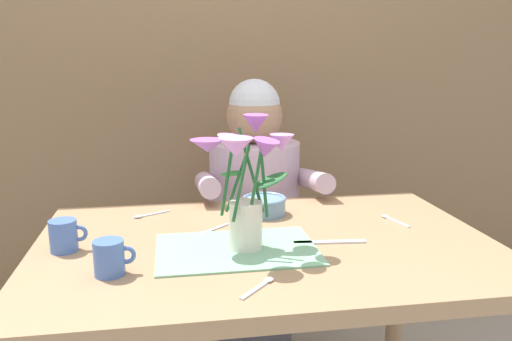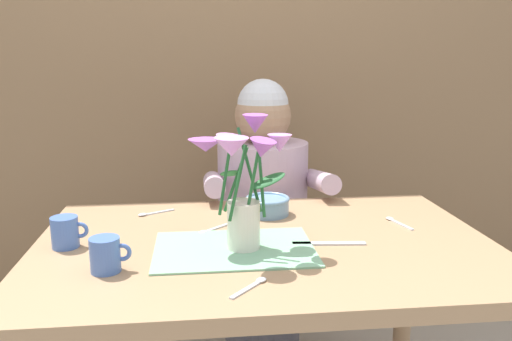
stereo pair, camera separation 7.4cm
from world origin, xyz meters
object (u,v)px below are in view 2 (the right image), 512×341
seated_person (263,228)px  dinner_knife (329,243)px  ceramic_bowl (268,205)px  ceramic_mug (66,232)px  tea_cup (106,255)px  flower_vase (242,176)px

seated_person → dinner_knife: (0.09, -0.66, 0.18)m
ceramic_bowl → ceramic_mug: size_ratio=1.46×
dinner_knife → ceramic_mug: 0.67m
seated_person → ceramic_mug: size_ratio=12.20×
seated_person → tea_cup: 0.92m
flower_vase → tea_cup: (-0.32, -0.10, -0.15)m
ceramic_bowl → tea_cup: bearing=-137.3°
flower_vase → dinner_knife: 0.29m
dinner_knife → tea_cup: bearing=-163.0°
tea_cup → ceramic_mug: bearing=127.2°
flower_vase → seated_person: bearing=78.6°
flower_vase → dinner_knife: (0.23, 0.01, -0.19)m
seated_person → dinner_knife: 0.69m
tea_cup → ceramic_bowl: bearing=42.7°
flower_vase → tea_cup: flower_vase is taller
seated_person → tea_cup: size_ratio=12.20×
seated_person → dinner_knife: bearing=-82.0°
ceramic_mug → dinner_knife: bearing=-4.7°
seated_person → flower_vase: 0.77m
flower_vase → ceramic_bowl: bearing=70.2°
ceramic_mug → flower_vase: bearing=-8.2°
ceramic_bowl → dinner_knife: (0.12, -0.27, -0.03)m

